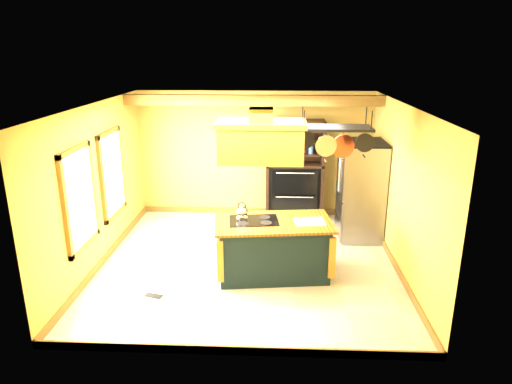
# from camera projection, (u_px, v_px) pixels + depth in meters

# --- Properties ---
(floor) EXTENTS (5.00, 5.00, 0.00)m
(floor) POSITION_uv_depth(u_px,v_px,m) (248.00, 263.00, 7.88)
(floor) COLOR beige
(floor) RESTS_ON ground
(ceiling) EXTENTS (5.00, 5.00, 0.00)m
(ceiling) POSITION_uv_depth(u_px,v_px,m) (247.00, 105.00, 7.07)
(ceiling) COLOR white
(ceiling) RESTS_ON wall_back
(wall_back) EXTENTS (5.00, 0.02, 2.70)m
(wall_back) POSITION_uv_depth(u_px,v_px,m) (255.00, 154.00, 9.86)
(wall_back) COLOR #B99443
(wall_back) RESTS_ON floor
(wall_front) EXTENTS (5.00, 0.02, 2.70)m
(wall_front) POSITION_uv_depth(u_px,v_px,m) (234.00, 253.00, 5.09)
(wall_front) COLOR #B99443
(wall_front) RESTS_ON floor
(wall_left) EXTENTS (0.02, 5.00, 2.70)m
(wall_left) POSITION_uv_depth(u_px,v_px,m) (98.00, 186.00, 7.58)
(wall_left) COLOR #B99443
(wall_left) RESTS_ON floor
(wall_right) EXTENTS (0.02, 5.00, 2.70)m
(wall_right) POSITION_uv_depth(u_px,v_px,m) (402.00, 190.00, 7.37)
(wall_right) COLOR #B99443
(wall_right) RESTS_ON floor
(ceiling_beam) EXTENTS (5.00, 0.15, 0.20)m
(ceiling_beam) POSITION_uv_depth(u_px,v_px,m) (253.00, 100.00, 8.72)
(ceiling_beam) COLOR olive
(ceiling_beam) RESTS_ON ceiling
(window_near) EXTENTS (0.06, 1.06, 1.56)m
(window_near) POSITION_uv_depth(u_px,v_px,m) (80.00, 198.00, 6.81)
(window_near) COLOR olive
(window_near) RESTS_ON wall_left
(window_far) EXTENTS (0.06, 1.06, 1.56)m
(window_far) POSITION_uv_depth(u_px,v_px,m) (112.00, 174.00, 8.14)
(window_far) COLOR olive
(window_far) RESTS_ON wall_left
(kitchen_island) EXTENTS (1.96, 1.24, 1.11)m
(kitchen_island) POSITION_uv_depth(u_px,v_px,m) (273.00, 248.00, 7.36)
(kitchen_island) COLOR black
(kitchen_island) RESTS_ON floor
(range_hood) EXTENTS (1.34, 0.76, 0.80)m
(range_hood) POSITION_uv_depth(u_px,v_px,m) (261.00, 140.00, 6.83)
(range_hood) COLOR #B5732D
(range_hood) RESTS_ON ceiling
(pot_rack) EXTENTS (1.13, 0.53, 0.76)m
(pot_rack) POSITION_uv_depth(u_px,v_px,m) (335.00, 134.00, 6.76)
(pot_rack) COLOR black
(pot_rack) RESTS_ON ceiling
(refrigerator) EXTENTS (0.80, 0.95, 1.86)m
(refrigerator) POSITION_uv_depth(u_px,v_px,m) (360.00, 192.00, 8.73)
(refrigerator) COLOR gray
(refrigerator) RESTS_ON floor
(hutch) EXTENTS (1.21, 0.55, 2.13)m
(hutch) POSITION_uv_depth(u_px,v_px,m) (294.00, 181.00, 9.75)
(hutch) COLOR black
(hutch) RESTS_ON floor
(floor_register) EXTENTS (0.30, 0.19, 0.01)m
(floor_register) POSITION_uv_depth(u_px,v_px,m) (154.00, 296.00, 6.82)
(floor_register) COLOR black
(floor_register) RESTS_ON floor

